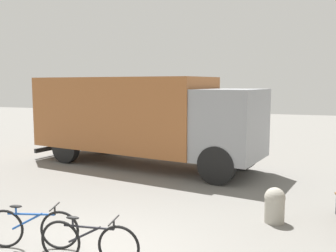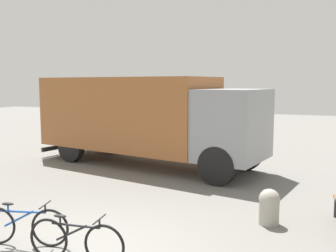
% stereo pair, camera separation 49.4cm
% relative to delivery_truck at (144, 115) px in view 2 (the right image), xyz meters
% --- Properties ---
extents(delivery_truck, '(8.41, 3.90, 3.01)m').
position_rel_delivery_truck_xyz_m(delivery_truck, '(0.00, 0.00, 0.00)').
color(delivery_truck, '#99592D').
rests_on(delivery_truck, ground).
extents(bicycle_near, '(1.60, 0.55, 0.76)m').
position_rel_delivery_truck_xyz_m(bicycle_near, '(0.81, -6.69, -1.35)').
color(bicycle_near, black).
rests_on(bicycle_near, ground).
extents(bicycle_middle, '(1.63, 0.44, 0.76)m').
position_rel_delivery_truck_xyz_m(bicycle_middle, '(2.04, -6.88, -1.35)').
color(bicycle_middle, black).
rests_on(bicycle_middle, ground).
extents(bollard_near_bench, '(0.42, 0.42, 0.72)m').
position_rel_delivery_truck_xyz_m(bollard_near_bench, '(4.68, -4.11, -1.33)').
color(bollard_near_bench, '#9E998C').
rests_on(bollard_near_bench, ground).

